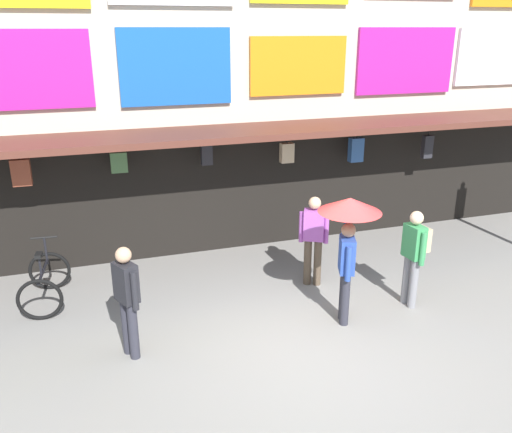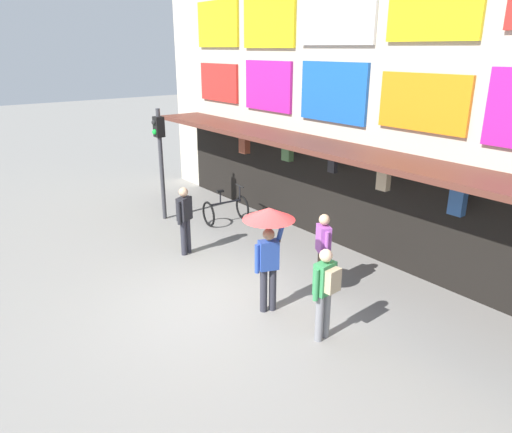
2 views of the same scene
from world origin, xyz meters
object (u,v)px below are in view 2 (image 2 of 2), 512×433
object	(u,v)px
bicycle_parked	(226,210)
pedestrian_in_blue	(185,217)
traffic_light_near	(160,147)
pedestrian_in_red	(325,288)
pedestrian_with_umbrella	(269,231)
pedestrian_in_green	(323,249)

from	to	relation	value
bicycle_parked	pedestrian_in_blue	distance (m)	2.41
traffic_light_near	pedestrian_in_red	size ratio (longest dim) A/B	1.90
bicycle_parked	traffic_light_near	bearing A→B (deg)	-138.35
pedestrian_with_umbrella	pedestrian_in_blue	xyz separation A→B (m)	(-3.32, 0.11, -0.69)
bicycle_parked	pedestrian_in_red	distance (m)	6.21
bicycle_parked	pedestrian_in_green	distance (m)	4.69
pedestrian_in_red	pedestrian_in_green	xyz separation A→B (m)	(-1.27, 1.22, -0.04)
pedestrian_in_red	pedestrian_with_umbrella	bearing A→B (deg)	-173.46
pedestrian_in_red	pedestrian_in_blue	distance (m)	4.65
pedestrian_with_umbrella	pedestrian_in_red	xyz separation A→B (m)	(1.33, 0.15, -0.66)
bicycle_parked	pedestrian_in_green	xyz separation A→B (m)	(4.60, -0.75, 0.55)
pedestrian_with_umbrella	traffic_light_near	bearing A→B (deg)	171.69
pedestrian_with_umbrella	pedestrian_in_green	distance (m)	1.54
bicycle_parked	pedestrian_with_umbrella	bearing A→B (deg)	-24.99
traffic_light_near	bicycle_parked	distance (m)	2.56
pedestrian_in_blue	traffic_light_near	bearing A→B (deg)	163.84
bicycle_parked	pedestrian_in_red	size ratio (longest dim) A/B	0.73
pedestrian_in_green	pedestrian_in_blue	xyz separation A→B (m)	(-3.38, -1.26, 0.00)
traffic_light_near	pedestrian_in_blue	xyz separation A→B (m)	(2.62, -0.76, -1.19)
traffic_light_near	bicycle_parked	world-z (taller)	traffic_light_near
pedestrian_with_umbrella	pedestrian_in_blue	world-z (taller)	pedestrian_with_umbrella
traffic_light_near	pedestrian_in_blue	bearing A→B (deg)	-16.16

